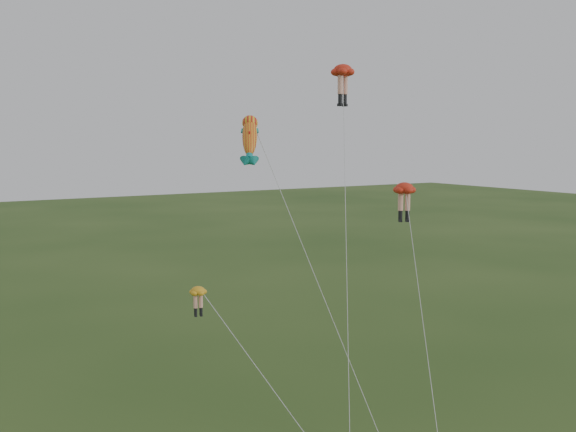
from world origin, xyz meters
TOP-DOWN VIEW (x-y plane):
  - legs_kite_red_high at (6.03, 9.07)m, footprint 8.29×11.89m
  - legs_kite_red_mid at (5.88, 2.85)m, footprint 4.18×7.57m
  - legs_kite_yellow at (-6.43, 2.64)m, footprint 4.24×8.14m
  - fish_kite at (-2.19, 6.13)m, footprint 4.53×8.81m

SIDE VIEW (x-z plane):
  - legs_kite_yellow at x=-6.43m, z-range 3.32..11.61m
  - legs_kite_red_mid at x=5.88m, z-range 5.67..18.48m
  - fish_kite at x=-2.19m, z-range 6.93..23.69m
  - legs_kite_red_high at x=6.03m, z-range 9.14..29.13m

